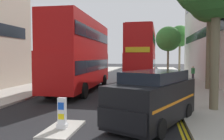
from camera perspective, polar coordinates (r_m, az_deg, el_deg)
name	(u,v)px	position (r m, az deg, el deg)	size (l,w,h in m)	color
sidewalk_right	(191,88)	(20.89, 18.96, -4.15)	(4.00, 80.00, 0.14)	#ADA89E
sidewalk_left	(49,85)	(22.79, -15.39, -3.50)	(4.00, 80.00, 0.14)	#ADA89E
kerb_line_outer	(167,91)	(18.69, 13.53, -5.12)	(0.10, 56.00, 0.01)	yellow
kerb_line_inner	(165,91)	(18.68, 13.04, -5.12)	(0.10, 56.00, 0.01)	yellow
traffic_island	(62,129)	(8.84, -12.18, -14.14)	(1.10, 2.20, 0.10)	#ADA89E
keep_left_bollard	(62,114)	(8.69, -12.23, -10.62)	(0.36, 0.28, 1.11)	silver
double_decker_bus_away	(80,53)	(18.47, -7.80, 4.26)	(2.90, 10.84, 5.64)	#B20F0F
double_decker_bus_oncoming	(142,54)	(24.41, 7.47, 3.98)	(3.03, 10.87, 5.64)	red
taxi_minivan	(153,98)	(9.31, 9.98, -6.76)	(3.72, 5.15, 2.12)	black
pedestrian_far	(193,74)	(25.18, 19.36, -0.85)	(0.34, 0.22, 1.62)	#2D2D38
street_tree_near	(210,2)	(20.44, 23.05, 15.11)	(3.36, 3.36, 8.64)	#6B6047
street_tree_mid	(168,39)	(35.21, 13.72, 7.46)	(3.65, 3.65, 7.07)	#6B6047
street_tree_far	(180,36)	(42.78, 16.40, 8.00)	(3.74, 3.74, 8.14)	#6B6047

